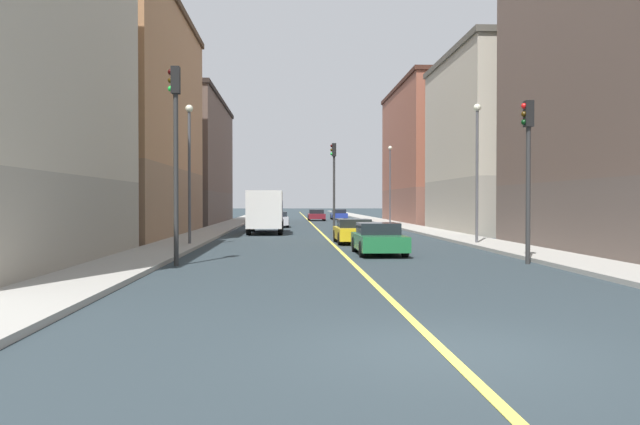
{
  "coord_description": "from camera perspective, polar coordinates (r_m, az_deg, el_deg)",
  "views": [
    {
      "loc": [
        -2.22,
        -8.96,
        2.15
      ],
      "look_at": [
        0.55,
        47.62,
        1.2
      ],
      "focal_mm": 35.43,
      "sensor_mm": 36.0,
      "label": 1
    }
  ],
  "objects": [
    {
      "name": "street_lamp_left_far",
      "position": [
        58.09,
        6.35,
        3.24
      ],
      "size": [
        0.36,
        0.36,
        7.12
      ],
      "color": "#4C4C51",
      "rests_on": "ground"
    },
    {
      "name": "car_yellow",
      "position": [
        32.68,
        3.09,
        -1.73
      ],
      "size": [
        1.94,
        4.29,
        1.26
      ],
      "color": "gold",
      "rests_on": "ground"
    },
    {
      "name": "car_silver",
      "position": [
        53.73,
        -3.87,
        -0.64
      ],
      "size": [
        1.94,
        4.2,
        1.32
      ],
      "color": "silver",
      "rests_on": "ground"
    },
    {
      "name": "box_truck",
      "position": [
        43.0,
        -4.93,
        0.16
      ],
      "size": [
        2.36,
        7.48,
        2.88
      ],
      "color": "navy",
      "rests_on": "ground"
    },
    {
      "name": "building_right_midblock",
      "position": [
        41.57,
        -19.26,
        7.89
      ],
      "size": [
        10.18,
        19.88,
        14.39
      ],
      "color": "#8F6B4F",
      "rests_on": "ground"
    },
    {
      "name": "building_left_far",
      "position": [
        67.23,
        11.11,
        5.16
      ],
      "size": [
        10.18,
        20.44,
        14.17
      ],
      "color": "brown",
      "rests_on": "ground"
    },
    {
      "name": "sidewalk_right",
      "position": [
        58.25,
        -8.18,
        -1.09
      ],
      "size": [
        2.53,
        168.0,
        0.15
      ],
      "primitive_type": "cube",
      "color": "#9E9B93",
      "rests_on": "ground"
    },
    {
      "name": "car_maroon",
      "position": [
        72.38,
        -0.33,
        -0.25
      ],
      "size": [
        1.94,
        4.24,
        1.28
      ],
      "color": "maroon",
      "rests_on": "ground"
    },
    {
      "name": "car_blue",
      "position": [
        76.77,
        1.71,
        -0.18
      ],
      "size": [
        1.9,
        4.09,
        1.25
      ],
      "color": "#23389E",
      "rests_on": "ground"
    },
    {
      "name": "traffic_light_median_far",
      "position": [
        43.59,
        1.26,
        3.39
      ],
      "size": [
        0.4,
        0.32,
        6.2
      ],
      "color": "#2D2D2D",
      "rests_on": "ground"
    },
    {
      "name": "sidewalk_left",
      "position": [
        58.83,
        6.89,
        -1.06
      ],
      "size": [
        2.53,
        168.0,
        0.15
      ],
      "primitive_type": "cube",
      "color": "#9E9B93",
      "rests_on": "ground"
    },
    {
      "name": "traffic_light_right_near",
      "position": [
        21.8,
        -12.93,
        6.52
      ],
      "size": [
        0.4,
        0.32,
        6.67
      ],
      "color": "#2D2D2D",
      "rests_on": "ground"
    },
    {
      "name": "building_left_mid",
      "position": [
        47.19,
        17.26,
        6.0
      ],
      "size": [
        10.18,
        14.69,
        12.63
      ],
      "color": "#9D9688",
      "rests_on": "ground"
    },
    {
      "name": "building_right_distant",
      "position": [
        65.22,
        -13.14,
        4.51
      ],
      "size": [
        10.18,
        23.11,
        12.4
      ],
      "color": "brown",
      "rests_on": "ground"
    },
    {
      "name": "car_green",
      "position": [
        25.93,
        5.31,
        -2.41
      ],
      "size": [
        1.91,
        4.35,
        1.29
      ],
      "color": "#1E6B38",
      "rests_on": "ground"
    },
    {
      "name": "ground_plane",
      "position": [
        9.47,
        11.09,
        -12.16
      ],
      "size": [
        400.0,
        400.0,
        0.0
      ],
      "primitive_type": "plane",
      "color": "#29343A",
      "rests_on": "ground"
    },
    {
      "name": "lane_center_stripe",
      "position": [
        58.04,
        -0.61,
        -1.15
      ],
      "size": [
        0.16,
        154.0,
        0.01
      ],
      "primitive_type": "cube",
      "color": "#E5D14C",
      "rests_on": "ground"
    },
    {
      "name": "car_orange",
      "position": [
        69.36,
        -4.15,
        -0.27
      ],
      "size": [
        1.99,
        4.23,
        1.32
      ],
      "color": "orange",
      "rests_on": "ground"
    },
    {
      "name": "street_lamp_right_near",
      "position": [
        31.04,
        -11.72,
        4.78
      ],
      "size": [
        0.36,
        0.36,
        6.66
      ],
      "color": "#4C4C51",
      "rests_on": "ground"
    },
    {
      "name": "traffic_light_left_near",
      "position": [
        22.94,
        18.26,
        4.72
      ],
      "size": [
        0.4,
        0.32,
        5.63
      ],
      "color": "#2D2D2D",
      "rests_on": "ground"
    },
    {
      "name": "street_lamp_left_near",
      "position": [
        32.05,
        14.0,
        4.79
      ],
      "size": [
        0.36,
        0.36,
        6.82
      ],
      "color": "#4C4C51",
      "rests_on": "ground"
    }
  ]
}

